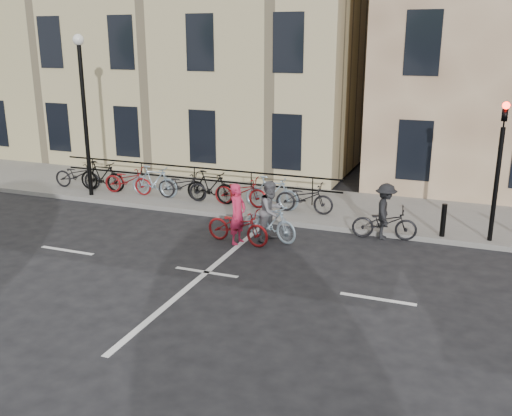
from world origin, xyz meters
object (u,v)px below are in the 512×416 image
(cyclist_pink, at_px, (238,223))
(cyclist_grey, at_px, (271,217))
(lamp_post, at_px, (83,96))
(cyclist_dark, at_px, (385,217))
(traffic_light, at_px, (500,155))

(cyclist_pink, bearing_deg, cyclist_grey, -44.98)
(lamp_post, height_order, cyclist_grey, lamp_post)
(cyclist_grey, bearing_deg, cyclist_pink, 147.46)
(cyclist_grey, distance_m, cyclist_dark, 3.10)
(traffic_light, relative_size, lamp_post, 0.74)
(lamp_post, xyz_separation_m, cyclist_pink, (6.41, -2.27, -2.92))
(traffic_light, distance_m, lamp_post, 12.74)
(lamp_post, xyz_separation_m, cyclist_dark, (10.00, -0.50, -2.88))
(traffic_light, bearing_deg, lamp_post, 179.73)
(cyclist_pink, xyz_separation_m, cyclist_grey, (0.74, 0.56, 0.10))
(lamp_post, relative_size, cyclist_pink, 2.76)
(traffic_light, bearing_deg, cyclist_dark, -170.73)
(cyclist_pink, height_order, cyclist_grey, cyclist_grey)
(cyclist_pink, relative_size, cyclist_grey, 1.08)
(cyclist_grey, bearing_deg, lamp_post, 96.82)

